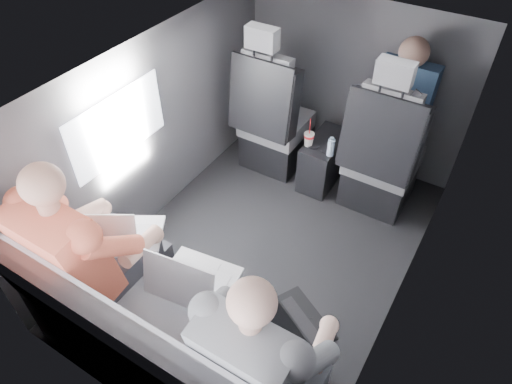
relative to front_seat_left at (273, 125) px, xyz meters
The scene contains 20 objects.
floor 1.03m from the front_seat_left, 61.81° to the right, with size 2.60×2.60×0.00m, color black.
ceiling 1.34m from the front_seat_left, 61.81° to the right, with size 2.60×2.60×0.00m, color #B2B2AD.
panel_left 0.99m from the front_seat_left, 118.19° to the right, with size 0.02×2.60×1.35m, color #56565B.
panel_right 1.61m from the front_seat_left, 31.88° to the right, with size 0.02×2.60×1.35m, color #56565B.
panel_front 0.70m from the front_seat_left, 45.65° to the left, with size 1.80×0.02×1.35m, color #56565B.
panel_back 2.20m from the front_seat_left, 78.12° to the right, with size 1.80×0.02×1.35m, color #56565B.
side_window 1.32m from the front_seat_left, 110.67° to the right, with size 0.02×0.75×0.42m, color white.
seatbelt 1.00m from the front_seat_left, 10.68° to the right, with size 0.05×0.01×0.65m, color black.
front_seat_left is the anchor object (origin of this frame).
front_seat_right 0.90m from the front_seat_left, ahead, with size 0.52×0.58×1.26m.
center_console 0.49m from the front_seat_left, ahead, with size 0.24×0.48×0.41m.
rear_bench 1.96m from the front_seat_left, 76.69° to the right, with size 1.60×0.57×0.92m.
soda_cup 0.38m from the front_seat_left, 14.10° to the right, with size 0.08×0.08×0.24m.
water_bottle 0.57m from the front_seat_left, 11.65° to the right, with size 0.05×0.05×0.15m.
laptop_white 1.65m from the front_seat_left, 90.57° to the right, with size 0.45×0.50×0.27m.
laptop_silver 1.75m from the front_seat_left, 73.38° to the right, with size 0.40×0.38×0.26m.
laptop_black 1.95m from the front_seat_left, 57.56° to the right, with size 0.40×0.43×0.24m.
passenger_rear_left 1.83m from the front_seat_left, 91.34° to the right, with size 0.55×0.66×1.29m.
passenger_rear_right 2.08m from the front_seat_left, 61.06° to the right, with size 0.51×0.63×1.23m.
passenger_front_right 0.99m from the front_seat_left, 16.17° to the left, with size 0.40×0.40×0.80m.
Camera 1 is at (1.02, -1.82, 2.47)m, focal length 32.00 mm.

